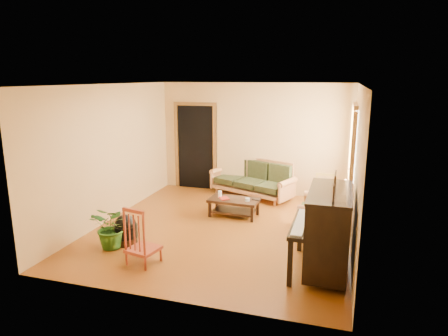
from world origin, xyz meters
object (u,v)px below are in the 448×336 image
(sofa, at_px, (252,179))
(ceramic_crock, at_px, (327,196))
(red_chair, at_px, (143,235))
(potted_plant, at_px, (113,227))
(coffee_table, at_px, (234,207))
(footstool, at_px, (126,233))
(armchair, at_px, (321,208))
(piano, at_px, (328,232))

(sofa, bearing_deg, ceramic_crock, 22.26)
(red_chair, bearing_deg, sofa, 90.91)
(red_chair, relative_size, ceramic_crock, 3.27)
(red_chair, relative_size, potted_plant, 1.24)
(sofa, distance_m, coffee_table, 1.45)
(footstool, relative_size, potted_plant, 0.55)
(armchair, xyz_separation_m, potted_plant, (-3.18, -1.64, -0.11))
(sofa, bearing_deg, piano, -38.67)
(sofa, relative_size, ceramic_crock, 7.21)
(sofa, height_order, footstool, sofa)
(piano, relative_size, footstool, 3.44)
(ceramic_crock, distance_m, potted_plant, 4.74)
(footstool, distance_m, red_chair, 0.87)
(sofa, xyz_separation_m, footstool, (-1.40, -3.27, -0.23))
(footstool, bearing_deg, potted_plant, -117.74)
(ceramic_crock, bearing_deg, footstool, -133.44)
(sofa, bearing_deg, coffee_table, -69.24)
(sofa, height_order, coffee_table, sofa)
(ceramic_crock, bearing_deg, coffee_table, -140.25)
(ceramic_crock, bearing_deg, red_chair, -122.92)
(coffee_table, bearing_deg, red_chair, -107.32)
(sofa, distance_m, potted_plant, 3.79)
(sofa, bearing_deg, footstool, -91.20)
(ceramic_crock, bearing_deg, sofa, -179.69)
(armchair, relative_size, piano, 0.69)
(piano, relative_size, red_chair, 1.52)
(ceramic_crock, relative_size, potted_plant, 0.38)
(sofa, relative_size, potted_plant, 2.73)
(piano, height_order, red_chair, piano)
(coffee_table, xyz_separation_m, ceramic_crock, (1.74, 1.44, -0.04))
(footstool, xyz_separation_m, potted_plant, (-0.11, -0.21, 0.17))
(coffee_table, xyz_separation_m, armchair, (1.70, -0.40, 0.29))
(sofa, distance_m, red_chair, 3.90)
(red_chair, distance_m, potted_plant, 0.81)
(ceramic_crock, bearing_deg, piano, -87.41)
(armchair, xyz_separation_m, red_chair, (-2.44, -1.99, -0.02))
(piano, xyz_separation_m, red_chair, (-2.63, -0.53, -0.15))
(footstool, relative_size, ceramic_crock, 1.44)
(coffee_table, height_order, potted_plant, potted_plant)
(ceramic_crock, xyz_separation_m, potted_plant, (-3.21, -3.48, 0.22))
(piano, distance_m, ceramic_crock, 3.34)
(footstool, height_order, red_chair, red_chair)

